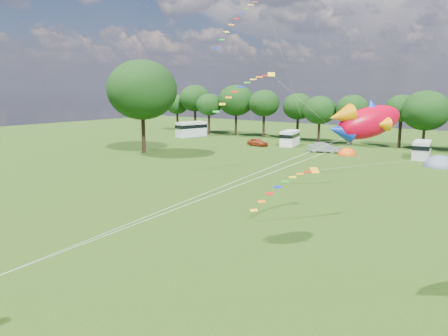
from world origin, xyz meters
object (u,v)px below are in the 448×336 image
Objects in this scene: big_tree at (142,90)px; campervan_a at (191,129)px; tent_orange at (347,155)px; tent_greyblue at (439,167)px; campervan_b at (290,138)px; car_b at (324,148)px; fish_kite at (364,122)px; campervan_c at (422,149)px; car_a at (258,142)px.

campervan_a is (-8.40, 19.85, -7.47)m from big_tree.
tent_greyblue is at bearing -9.92° from tent_orange.
campervan_a reaches higher than campervan_b.
car_b is 0.76× the size of campervan_b.
campervan_b is (-7.72, 3.83, 0.59)m from car_b.
car_b is 44.95m from fish_kite.
big_tree is 2.11× the size of campervan_a.
tent_greyblue is (3.30, -5.28, -1.24)m from campervan_c.
fish_kite is (31.44, -39.81, 7.20)m from car_a.
car_a is at bearing 60.15° from big_tree.
campervan_c reaches higher than car_a.
fish_kite reaches higher than car_a.
fish_kite reaches higher than campervan_c.
car_b reaches higher than tent_greyblue.
fish_kite reaches higher than campervan_a.
car_b is at bearing 58.82° from fish_kite.
big_tree is 25.00m from campervan_b.
car_a is 15.28m from tent_orange.
campervan_c is 1.29× the size of fish_kite.
fish_kite is (27.59, -43.52, 6.52)m from campervan_b.
campervan_b is at bearing 165.12° from tent_greyblue.
tent_orange is at bearing -83.89° from campervan_a.
car_b is at bearing -129.98° from campervan_b.
car_b is at bearing 93.75° from campervan_c.
tent_greyblue is (45.28, -6.32, -1.52)m from campervan_a.
campervan_c is (20.48, -1.03, -0.04)m from campervan_b.
tent_orange is (32.91, -4.16, -1.52)m from campervan_a.
fish_kite reaches higher than car_b.
car_a is 0.60× the size of campervan_a.
campervan_c is (41.98, -1.04, -0.28)m from campervan_a.
tent_greyblue is at bearing -119.93° from car_b.
campervan_a is 1.61× the size of fish_kite.
campervan_a reaches higher than campervan_c.
campervan_a is 21.51m from campervan_b.
big_tree is at bearing -147.39° from tent_orange.
campervan_c is at bearing 19.00° from tent_orange.
fish_kite reaches higher than tent_greyblue.
tent_orange is (15.26, -0.45, -0.61)m from car_a.
campervan_c is 9.67m from tent_orange.
tent_greyblue is (36.89, 13.52, -9.00)m from big_tree.
big_tree is 3.40× the size of fish_kite.
campervan_a is 45.75m from tent_greyblue.
campervan_a is (-29.23, 3.84, 0.83)m from car_b.
campervan_c reaches higher than tent_orange.
fish_kite is (49.10, -43.52, 6.28)m from campervan_a.
campervan_c is 1.26× the size of tent_greyblue.
campervan_a reaches higher than car_a.
fish_kite is at bearing -67.65° from tent_orange.
campervan_b is 51.94m from fish_kite.
big_tree is 39.27m from campervan_c.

